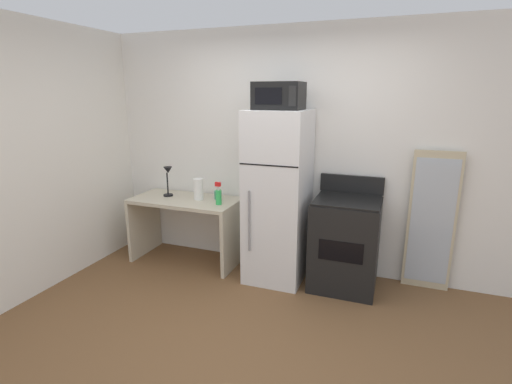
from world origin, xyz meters
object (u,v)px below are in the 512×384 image
Objects in this scene: oven_range at (345,243)px; leaning_mirror at (431,222)px; spray_bottle at (219,196)px; microwave at (279,96)px; desk_lamp at (168,176)px; coffee_mug at (218,195)px; desk at (186,217)px; refrigerator at (278,197)px; paper_towel_roll at (198,189)px.

leaning_mirror is (0.78, 0.26, 0.23)m from oven_range.
microwave reaches higher than spray_bottle.
desk_lamp reaches higher than coffee_mug.
leaning_mirror is at bearing 3.64° from coffee_mug.
coffee_mug is (0.58, 0.10, -0.19)m from desk_lamp.
desk is 1.11× the size of oven_range.
refrigerator is 0.81m from oven_range.
desk is at bearing 178.98° from refrigerator.
paper_towel_roll is (0.16, 0.03, 0.34)m from desk.
coffee_mug is 2.25m from leaning_mirror.
microwave is (1.11, -0.04, 1.36)m from desk.
coffee_mug is 0.40× the size of paper_towel_roll.
refrigerator is (1.11, -0.02, 0.35)m from desk.
leaning_mirror is (2.24, 0.14, -0.10)m from coffee_mug.
microwave reaches higher than paper_towel_roll.
microwave is at bearing -2.80° from desk_lamp.
microwave reaches higher than coffee_mug.
refrigerator is (0.76, -0.14, 0.08)m from coffee_mug.
oven_range is (1.65, -0.02, -0.40)m from paper_towel_roll.
spray_bottle is at bearing -8.14° from desk_lamp.
microwave reaches higher than leaning_mirror.
paper_towel_roll is at bearing 10.92° from desk.
microwave is at bearing -11.99° from coffee_mug.
desk_lamp reaches higher than paper_towel_roll.
coffee_mug is 0.21× the size of microwave.
coffee_mug is 1.34m from microwave.
refrigerator is 1.52m from leaning_mirror.
leaning_mirror is (2.60, 0.26, 0.17)m from desk.
paper_towel_roll is (-0.30, 0.10, 0.02)m from spray_bottle.
desk_lamp is at bearing 177.20° from microwave.
coffee_mug is 0.07× the size of leaning_mirror.
microwave is at bearing 2.89° from spray_bottle.
oven_range reaches higher than coffee_mug.
oven_range is (1.46, -0.11, -0.33)m from coffee_mug.
refrigerator reaches higher than desk_lamp.
coffee_mug is at bearing 175.59° from oven_range.
paper_towel_roll is 0.17× the size of leaning_mirror.
oven_range is (0.70, 0.05, -1.43)m from microwave.
coffee_mug is at bearing 118.63° from spray_bottle.
oven_range reaches higher than desk.
spray_bottle is at bearing -61.37° from coffee_mug.
paper_towel_roll reaches higher than coffee_mug.
spray_bottle is 0.18× the size of leaning_mirror.
paper_towel_roll is at bearing 176.99° from refrigerator.
desk is 4.92× the size of spray_bottle.
leaning_mirror is at bearing 8.96° from spray_bottle.
desk is 2.62m from leaning_mirror.
microwave reaches higher than desk_lamp.
paper_towel_roll is 0.96m from refrigerator.
spray_bottle is 1.23m from microwave.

